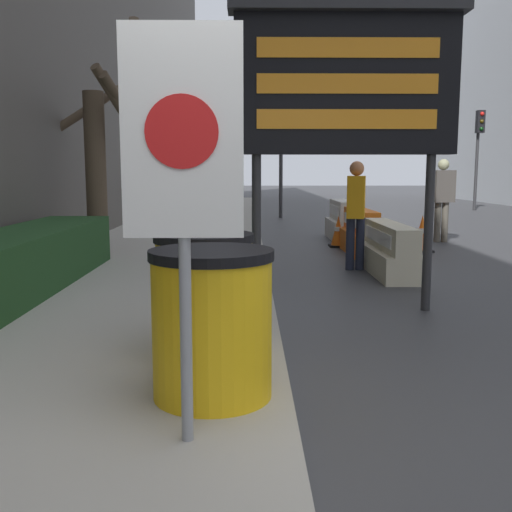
{
  "coord_description": "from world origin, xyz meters",
  "views": [
    {
      "loc": [
        -0.27,
        -2.84,
        1.52
      ],
      "look_at": [
        -0.15,
        6.44,
        0.2
      ],
      "focal_mm": 42.0,
      "sensor_mm": 36.0,
      "label": 1
    }
  ],
  "objects_px": {
    "traffic_cone_mid": "(422,234)",
    "traffic_light_near_curb": "(281,121)",
    "jersey_barrier_cream": "(389,251)",
    "pedestrian_worker": "(442,193)",
    "warning_sign": "(183,163)",
    "traffic_light_far_side": "(479,138)",
    "jersey_barrier_orange_near": "(360,234)",
    "jersey_barrier_white": "(342,222)",
    "barrel_drum_middle": "(205,293)",
    "pedestrian_passerby": "(356,206)",
    "traffic_cone_near": "(338,232)",
    "barrel_drum_foreground": "(212,323)",
    "message_board": "(346,84)"
  },
  "relations": [
    {
      "from": "jersey_barrier_cream",
      "to": "pedestrian_passerby",
      "type": "xyz_separation_m",
      "value": [
        -0.45,
        0.33,
        0.66
      ]
    },
    {
      "from": "barrel_drum_foreground",
      "to": "message_board",
      "type": "distance_m",
      "value": 3.65
    },
    {
      "from": "warning_sign",
      "to": "jersey_barrier_white",
      "type": "bearing_deg",
      "value": 77.08
    },
    {
      "from": "jersey_barrier_cream",
      "to": "jersey_barrier_orange_near",
      "type": "relative_size",
      "value": 1.15
    },
    {
      "from": "warning_sign",
      "to": "traffic_light_near_curb",
      "type": "relative_size",
      "value": 0.48
    },
    {
      "from": "jersey_barrier_white",
      "to": "traffic_cone_near",
      "type": "height_order",
      "value": "jersey_barrier_white"
    },
    {
      "from": "jersey_barrier_white",
      "to": "traffic_cone_near",
      "type": "bearing_deg",
      "value": -101.49
    },
    {
      "from": "warning_sign",
      "to": "traffic_cone_near",
      "type": "relative_size",
      "value": 3.21
    },
    {
      "from": "warning_sign",
      "to": "jersey_barrier_orange_near",
      "type": "xyz_separation_m",
      "value": [
        2.42,
        8.27,
        -1.2
      ]
    },
    {
      "from": "message_board",
      "to": "traffic_light_near_curb",
      "type": "height_order",
      "value": "traffic_light_near_curb"
    },
    {
      "from": "warning_sign",
      "to": "traffic_cone_near",
      "type": "xyz_separation_m",
      "value": [
        2.12,
        9.1,
        -1.25
      ]
    },
    {
      "from": "traffic_cone_near",
      "to": "traffic_light_near_curb",
      "type": "bearing_deg",
      "value": 95.65
    },
    {
      "from": "barrel_drum_middle",
      "to": "jersey_barrier_white",
      "type": "bearing_deg",
      "value": 74.89
    },
    {
      "from": "pedestrian_passerby",
      "to": "message_board",
      "type": "bearing_deg",
      "value": 179.58
    },
    {
      "from": "jersey_barrier_white",
      "to": "traffic_cone_mid",
      "type": "distance_m",
      "value": 2.47
    },
    {
      "from": "warning_sign",
      "to": "traffic_light_far_side",
      "type": "distance_m",
      "value": 22.26
    },
    {
      "from": "warning_sign",
      "to": "pedestrian_passerby",
      "type": "xyz_separation_m",
      "value": [
        1.96,
        6.28,
        -0.57
      ]
    },
    {
      "from": "traffic_cone_mid",
      "to": "traffic_light_near_curb",
      "type": "xyz_separation_m",
      "value": [
        -2.23,
        8.29,
        2.75
      ]
    },
    {
      "from": "barrel_drum_foreground",
      "to": "jersey_barrier_cream",
      "type": "relative_size",
      "value": 0.41
    },
    {
      "from": "pedestrian_passerby",
      "to": "jersey_barrier_cream",
      "type": "bearing_deg",
      "value": -113.17
    },
    {
      "from": "jersey_barrier_cream",
      "to": "message_board",
      "type": "bearing_deg",
      "value": -114.27
    },
    {
      "from": "jersey_barrier_orange_near",
      "to": "jersey_barrier_cream",
      "type": "bearing_deg",
      "value": -90.0
    },
    {
      "from": "barrel_drum_foreground",
      "to": "traffic_cone_mid",
      "type": "relative_size",
      "value": 1.29
    },
    {
      "from": "jersey_barrier_cream",
      "to": "warning_sign",
      "type": "bearing_deg",
      "value": -112.1
    },
    {
      "from": "warning_sign",
      "to": "jersey_barrier_cream",
      "type": "relative_size",
      "value": 0.94
    },
    {
      "from": "traffic_light_far_side",
      "to": "pedestrian_passerby",
      "type": "xyz_separation_m",
      "value": [
        -7.18,
        -13.99,
        -1.77
      ]
    },
    {
      "from": "jersey_barrier_cream",
      "to": "traffic_cone_mid",
      "type": "bearing_deg",
      "value": 63.74
    },
    {
      "from": "jersey_barrier_orange_near",
      "to": "traffic_light_far_side",
      "type": "bearing_deg",
      "value": 60.75
    },
    {
      "from": "barrel_drum_foreground",
      "to": "traffic_light_near_curb",
      "type": "bearing_deg",
      "value": 85.42
    },
    {
      "from": "barrel_drum_foreground",
      "to": "barrel_drum_middle",
      "type": "xyz_separation_m",
      "value": [
        -0.11,
        0.9,
        0.0
      ]
    },
    {
      "from": "jersey_barrier_cream",
      "to": "pedestrian_worker",
      "type": "relative_size",
      "value": 1.22
    },
    {
      "from": "warning_sign",
      "to": "jersey_barrier_cream",
      "type": "bearing_deg",
      "value": 67.9
    },
    {
      "from": "jersey_barrier_white",
      "to": "traffic_light_far_side",
      "type": "height_order",
      "value": "traffic_light_far_side"
    },
    {
      "from": "traffic_cone_mid",
      "to": "traffic_light_far_side",
      "type": "xyz_separation_m",
      "value": [
        5.53,
        11.9,
        2.42
      ]
    },
    {
      "from": "jersey_barrier_orange_near",
      "to": "message_board",
      "type": "bearing_deg",
      "value": -102.95
    },
    {
      "from": "jersey_barrier_cream",
      "to": "traffic_cone_near",
      "type": "xyz_separation_m",
      "value": [
        -0.29,
        3.14,
        -0.02
      ]
    },
    {
      "from": "warning_sign",
      "to": "jersey_barrier_white",
      "type": "relative_size",
      "value": 1.22
    },
    {
      "from": "warning_sign",
      "to": "traffic_light_far_side",
      "type": "height_order",
      "value": "traffic_light_far_side"
    },
    {
      "from": "barrel_drum_middle",
      "to": "jersey_barrier_cream",
      "type": "xyz_separation_m",
      "value": [
        2.43,
        4.43,
        -0.29
      ]
    },
    {
      "from": "jersey_barrier_orange_near",
      "to": "traffic_cone_mid",
      "type": "xyz_separation_m",
      "value": [
        1.19,
        0.1,
        -0.02
      ]
    },
    {
      "from": "barrel_drum_foreground",
      "to": "traffic_light_near_curb",
      "type": "relative_size",
      "value": 0.21
    },
    {
      "from": "traffic_light_near_curb",
      "to": "pedestrian_passerby",
      "type": "distance_m",
      "value": 10.6
    },
    {
      "from": "traffic_light_far_side",
      "to": "traffic_cone_mid",
      "type": "bearing_deg",
      "value": -114.92
    },
    {
      "from": "jersey_barrier_white",
      "to": "barrel_drum_middle",
      "type": "bearing_deg",
      "value": -105.11
    },
    {
      "from": "traffic_cone_near",
      "to": "jersey_barrier_orange_near",
      "type": "bearing_deg",
      "value": -70.51
    },
    {
      "from": "traffic_light_far_side",
      "to": "jersey_barrier_white",
      "type": "bearing_deg",
      "value": -124.63
    },
    {
      "from": "jersey_barrier_white",
      "to": "traffic_light_far_side",
      "type": "xyz_separation_m",
      "value": [
        6.72,
        9.73,
        2.38
      ]
    },
    {
      "from": "message_board",
      "to": "jersey_barrier_white",
      "type": "xyz_separation_m",
      "value": [
        1.09,
        6.99,
        -2.04
      ]
    },
    {
      "from": "jersey_barrier_white",
      "to": "pedestrian_passerby",
      "type": "xyz_separation_m",
      "value": [
        -0.45,
        -4.26,
        0.6
      ]
    },
    {
      "from": "jersey_barrier_white",
      "to": "jersey_barrier_cream",
      "type": "bearing_deg",
      "value": -90.0
    }
  ]
}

